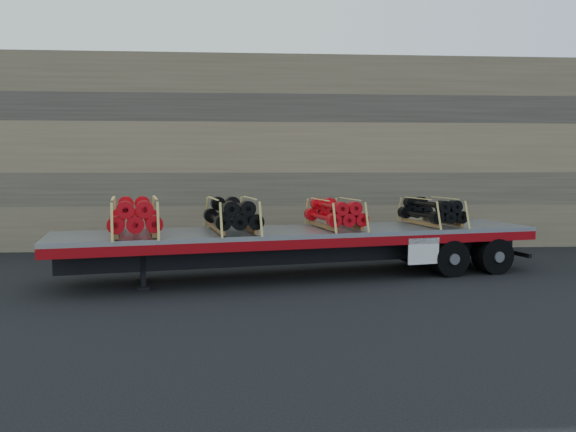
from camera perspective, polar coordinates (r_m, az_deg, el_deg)
name	(u,v)px	position (r m, az deg, el deg)	size (l,w,h in m)	color
ground	(311,276)	(15.56, 2.39, -6.12)	(120.00, 120.00, 0.00)	black
rock_wall	(293,154)	(21.74, 0.51, 6.32)	(44.00, 3.00, 7.00)	#7A6B54
trailer	(302,253)	(15.40, 1.42, -3.75)	(13.10, 2.52, 1.31)	#9C9DA3
bundle_front	(135,217)	(14.60, -15.30, -0.08)	(1.25, 2.49, 0.88)	red
bundle_midfront	(232,215)	(14.82, -5.73, 0.07)	(1.19, 2.38, 0.84)	black
bundle_midrear	(335,214)	(15.58, 4.77, 0.19)	(1.09, 2.18, 0.77)	red
bundle_rear	(431,212)	(16.86, 14.34, 0.39)	(1.07, 2.13, 0.76)	black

